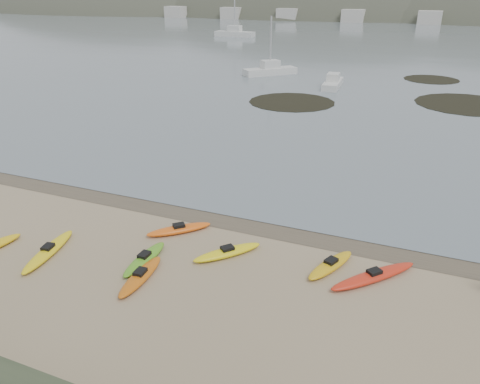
% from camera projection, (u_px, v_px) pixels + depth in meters
% --- Properties ---
extents(ground, '(600.00, 600.00, 0.00)m').
position_uv_depth(ground, '(240.00, 218.00, 24.21)').
color(ground, tan).
rests_on(ground, ground).
extents(wet_sand, '(60.00, 60.00, 0.00)m').
position_uv_depth(wet_sand, '(238.00, 221.00, 23.96)').
color(wet_sand, brown).
rests_on(wet_sand, ground).
extents(water, '(1200.00, 1200.00, 0.00)m').
position_uv_depth(water, '(434.00, 6.00, 277.52)').
color(water, slate).
rests_on(water, ground).
extents(kayaks, '(18.87, 7.94, 0.34)m').
position_uv_depth(kayaks, '(180.00, 257.00, 20.47)').
color(kayaks, orange).
rests_on(kayaks, ground).
extents(kelp_mats, '(26.42, 26.88, 0.04)m').
position_uv_depth(kelp_mats, '(402.00, 98.00, 50.17)').
color(kelp_mats, black).
rests_on(kelp_mats, water).
extents(moored_boats, '(89.26, 80.95, 1.33)m').
position_uv_depth(moored_boats, '(379.00, 46.00, 88.89)').
color(moored_boats, silver).
rests_on(moored_boats, ground).
extents(far_town, '(199.00, 5.00, 4.00)m').
position_uv_depth(far_town, '(439.00, 18.00, 143.73)').
color(far_town, beige).
rests_on(far_town, ground).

